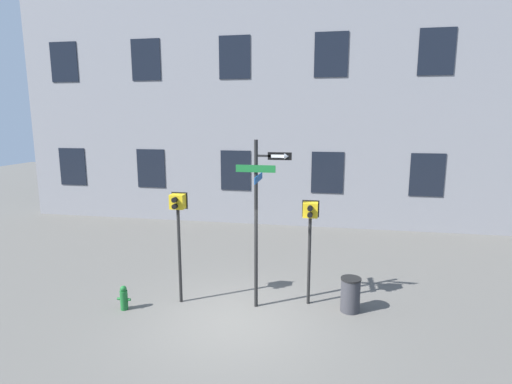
{
  "coord_description": "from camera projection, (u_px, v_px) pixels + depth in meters",
  "views": [
    {
      "loc": [
        2.06,
        -8.39,
        4.66
      ],
      "look_at": [
        0.36,
        0.83,
        2.93
      ],
      "focal_mm": 28.0,
      "sensor_mm": 36.0,
      "label": 1
    }
  ],
  "objects": [
    {
      "name": "pedestrian_signal_right",
      "position": [
        310.0,
        223.0,
        9.83
      ],
      "size": [
        0.42,
        0.4,
        2.67
      ],
      "color": "black",
      "rests_on": "ground_plane"
    },
    {
      "name": "pedestrian_signal_left",
      "position": [
        178.0,
        217.0,
        9.9
      ],
      "size": [
        0.41,
        0.4,
        2.85
      ],
      "color": "black",
      "rests_on": "ground_plane"
    },
    {
      "name": "street_sign_pole",
      "position": [
        259.0,
        211.0,
        9.6
      ],
      "size": [
        1.32,
        1.0,
        4.17
      ],
      "color": "black",
      "rests_on": "ground_plane"
    },
    {
      "name": "trash_bin",
      "position": [
        350.0,
        294.0,
        9.73
      ],
      "size": [
        0.49,
        0.49,
        0.86
      ],
      "color": "#333338",
      "rests_on": "ground_plane"
    },
    {
      "name": "building_facade",
      "position": [
        283.0,
        57.0,
        16.72
      ],
      "size": [
        24.0,
        0.64,
        14.4
      ],
      "color": "gray",
      "rests_on": "ground_plane"
    },
    {
      "name": "ground_plane",
      "position": [
        234.0,
        321.0,
        9.32
      ],
      "size": [
        60.0,
        60.0,
        0.0
      ],
      "primitive_type": "plane",
      "color": "#595651"
    },
    {
      "name": "fire_hydrant",
      "position": [
        124.0,
        298.0,
        9.84
      ],
      "size": [
        0.34,
        0.18,
        0.62
      ],
      "color": "#196028",
      "rests_on": "ground_plane"
    }
  ]
}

